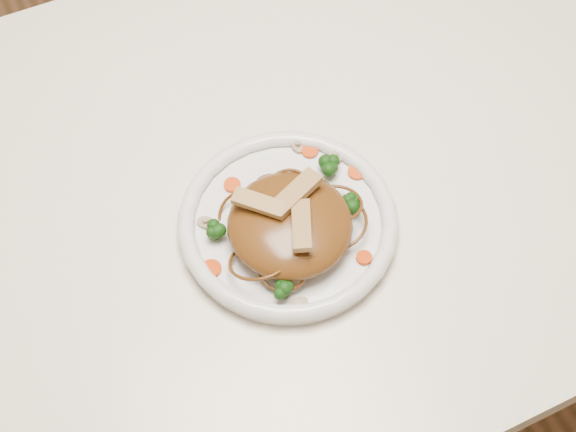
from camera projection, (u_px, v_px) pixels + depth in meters
name	position (u px, v px, depth m)	size (l,w,h in m)	color
ground	(287.00, 377.00, 1.64)	(4.00, 4.00, 0.00)	#4E331A
table	(287.00, 206.00, 1.08)	(1.20, 0.80, 0.75)	beige
plate	(288.00, 226.00, 0.94)	(0.25, 0.25, 0.02)	white
noodle_mound	(290.00, 224.00, 0.90)	(0.14, 0.14, 0.05)	#5F3312
chicken_a	(295.00, 193.00, 0.89)	(0.07, 0.02, 0.01)	tan
chicken_b	(259.00, 203.00, 0.88)	(0.06, 0.02, 0.01)	tan
chicken_c	(302.00, 225.00, 0.87)	(0.06, 0.02, 0.01)	tan
broccoli_0	(330.00, 164.00, 0.96)	(0.03, 0.03, 0.03)	#14450E
broccoli_1	(213.00, 228.00, 0.91)	(0.03, 0.03, 0.03)	#14450E
broccoli_2	(283.00, 287.00, 0.87)	(0.03, 0.03, 0.03)	#14450E
broccoli_3	(350.00, 204.00, 0.93)	(0.02, 0.02, 0.03)	#14450E
carrot_0	(310.00, 151.00, 0.98)	(0.02, 0.02, 0.01)	#CF3E07
carrot_1	(211.00, 268.00, 0.90)	(0.02, 0.02, 0.01)	#CF3E07
carrot_2	(357.00, 172.00, 0.97)	(0.02, 0.02, 0.01)	#CF3E07
carrot_3	(232.00, 185.00, 0.96)	(0.02, 0.02, 0.01)	#CF3E07
carrot_4	(364.00, 258.00, 0.91)	(0.02, 0.02, 0.01)	#CF3E07
mushroom_0	(298.00, 306.00, 0.87)	(0.03, 0.03, 0.01)	tan
mushroom_1	(335.00, 157.00, 0.98)	(0.02, 0.02, 0.01)	tan
mushroom_2	(206.00, 223.00, 0.93)	(0.02, 0.02, 0.01)	tan
mushroom_3	(298.00, 146.00, 0.99)	(0.02, 0.02, 0.01)	tan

